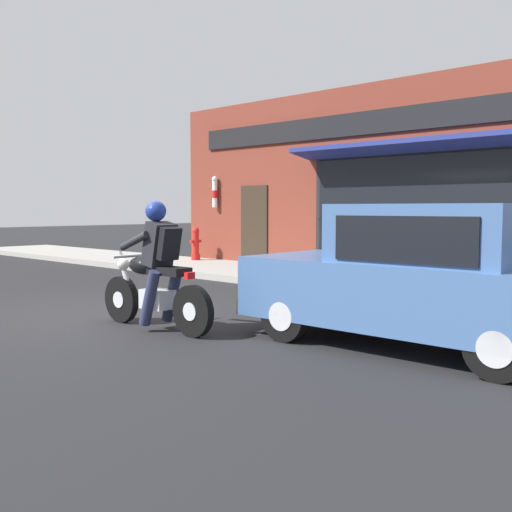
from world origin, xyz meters
The scene contains 6 objects.
ground_plane centered at (0.00, 0.00, 0.00)m, with size 80.00×80.00×0.00m, color black.
sidewalk_curb centered at (4.93, 3.00, 0.07)m, with size 2.60×22.00×0.14m, color #9E9B93.
storefront_building centered at (6.46, 0.04, 2.11)m, with size 1.25×11.01×4.20m.
motorcycle_with_rider centered at (-0.32, -1.35, 0.68)m, with size 0.56×2.02×1.62m.
car_hatchback centered at (1.03, -4.22, 0.77)m, with size 1.75×3.83×1.57m.
fire_hydrant centered at (5.67, 4.77, 0.57)m, with size 0.36×0.24×0.88m.
Camera 1 is at (-4.90, -7.37, 1.53)m, focal length 42.00 mm.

